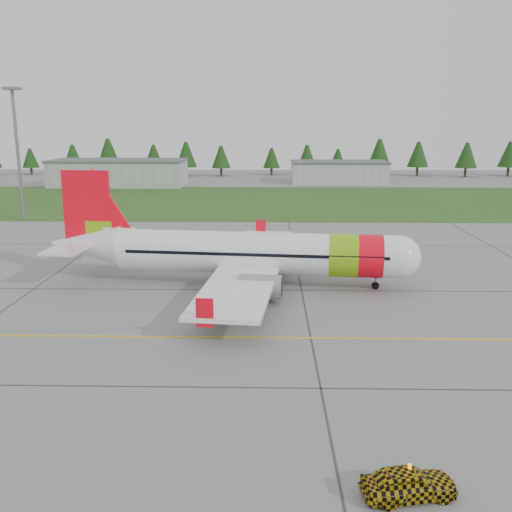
{
  "coord_description": "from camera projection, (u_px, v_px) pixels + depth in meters",
  "views": [
    {
      "loc": [
        6.89,
        -30.69,
        15.11
      ],
      "look_at": [
        5.8,
        18.77,
        3.54
      ],
      "focal_mm": 40.0,
      "sensor_mm": 36.0,
      "label": 1
    }
  ],
  "objects": [
    {
      "name": "ground",
      "position": [
        150.0,
        387.0,
        33.46
      ],
      "size": [
        320.0,
        320.0,
        0.0
      ],
      "primitive_type": "plane",
      "color": "gray",
      "rests_on": "ground"
    },
    {
      "name": "aircraft",
      "position": [
        248.0,
        253.0,
        53.93
      ],
      "size": [
        35.46,
        32.85,
        10.75
      ],
      "rotation": [
        0.0,
        0.0,
        -0.1
      ],
      "color": "white",
      "rests_on": "ground"
    },
    {
      "name": "follow_me_car",
      "position": [
        411.0,
        454.0,
        23.15
      ],
      "size": [
        1.62,
        1.81,
        3.95
      ],
      "primitive_type": "imported",
      "rotation": [
        0.0,
        0.0,
        1.76
      ],
      "color": "gold",
      "rests_on": "ground"
    },
    {
      "name": "service_van",
      "position": [
        103.0,
        218.0,
        78.31
      ],
      "size": [
        1.93,
        1.86,
        4.73
      ],
      "primitive_type": "imported",
      "rotation": [
        0.0,
        0.0,
        -0.2
      ],
      "color": "silver",
      "rests_on": "ground"
    },
    {
      "name": "grass_strip",
      "position": [
        234.0,
        201.0,
        113.29
      ],
      "size": [
        320.0,
        50.0,
        0.03
      ],
      "primitive_type": "cube",
      "color": "#30561E",
      "rests_on": "ground"
    },
    {
      "name": "taxi_guideline",
      "position": [
        173.0,
        337.0,
        41.25
      ],
      "size": [
        120.0,
        0.25,
        0.02
      ],
      "primitive_type": "cube",
      "color": "gold",
      "rests_on": "ground"
    },
    {
      "name": "hangar_west",
      "position": [
        119.0,
        173.0,
        140.51
      ],
      "size": [
        32.0,
        14.0,
        6.0
      ],
      "primitive_type": "cube",
      "color": "#A8A8A3",
      "rests_on": "ground"
    },
    {
      "name": "hangar_east",
      "position": [
        339.0,
        173.0,
        147.21
      ],
      "size": [
        24.0,
        12.0,
        5.2
      ],
      "primitive_type": "cube",
      "color": "#A8A8A3",
      "rests_on": "ground"
    },
    {
      "name": "floodlight_mast",
      "position": [
        18.0,
        157.0,
        88.34
      ],
      "size": [
        0.5,
        0.5,
        20.0
      ],
      "primitive_type": "cylinder",
      "color": "slate",
      "rests_on": "ground"
    },
    {
      "name": "treeline",
      "position": [
        245.0,
        158.0,
        166.67
      ],
      "size": [
        160.0,
        8.0,
        10.0
      ],
      "primitive_type": null,
      "color": "#1C3F14",
      "rests_on": "ground"
    }
  ]
}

